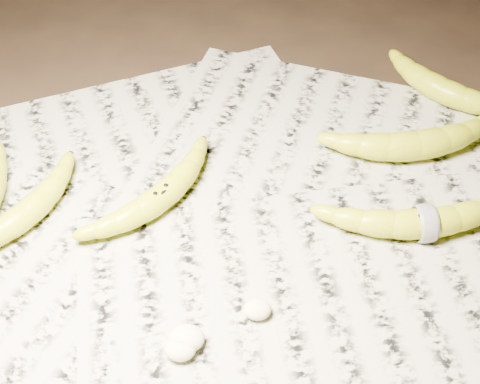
{
  "coord_description": "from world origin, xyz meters",
  "views": [
    {
      "loc": [
        0.03,
        -0.49,
        0.63
      ],
      "look_at": [
        0.03,
        0.04,
        0.05
      ],
      "focal_mm": 50.0,
      "sensor_mm": 36.0,
      "label": 1
    }
  ],
  "objects_px": {
    "banana_center": "(160,195)",
    "banana_taped": "(425,221)",
    "banana_upper_b": "(443,88)",
    "banana_left_b": "(26,212)",
    "banana_upper_a": "(417,143)"
  },
  "relations": [
    {
      "from": "banana_center",
      "to": "banana_taped",
      "type": "bearing_deg",
      "value": -56.36
    },
    {
      "from": "banana_center",
      "to": "banana_upper_b",
      "type": "relative_size",
      "value": 1.05
    },
    {
      "from": "banana_center",
      "to": "banana_taped",
      "type": "height_order",
      "value": "banana_taped"
    },
    {
      "from": "banana_left_b",
      "to": "banana_center",
      "type": "distance_m",
      "value": 0.16
    },
    {
      "from": "banana_upper_a",
      "to": "banana_upper_b",
      "type": "xyz_separation_m",
      "value": [
        0.06,
        0.11,
        -0.0
      ]
    },
    {
      "from": "banana_upper_b",
      "to": "banana_center",
      "type": "bearing_deg",
      "value": -111.26
    },
    {
      "from": "banana_left_b",
      "to": "banana_center",
      "type": "bearing_deg",
      "value": -45.1
    },
    {
      "from": "banana_upper_b",
      "to": "banana_upper_a",
      "type": "bearing_deg",
      "value": -76.21
    },
    {
      "from": "banana_upper_a",
      "to": "banana_left_b",
      "type": "bearing_deg",
      "value": -175.95
    },
    {
      "from": "banana_left_b",
      "to": "banana_center",
      "type": "xyz_separation_m",
      "value": [
        0.16,
        0.02,
        0.0
      ]
    },
    {
      "from": "banana_left_b",
      "to": "banana_upper_a",
      "type": "distance_m",
      "value": 0.5
    },
    {
      "from": "banana_left_b",
      "to": "banana_taped",
      "type": "bearing_deg",
      "value": -56.31
    },
    {
      "from": "banana_center",
      "to": "banana_left_b",
      "type": "bearing_deg",
      "value": 140.49
    },
    {
      "from": "banana_taped",
      "to": "banana_upper_a",
      "type": "bearing_deg",
      "value": 77.76
    },
    {
      "from": "banana_taped",
      "to": "banana_upper_a",
      "type": "xyz_separation_m",
      "value": [
        0.01,
        0.13,
        0.0
      ]
    }
  ]
}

